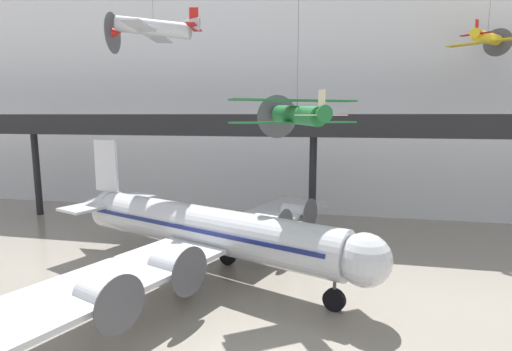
{
  "coord_description": "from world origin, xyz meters",
  "views": [
    {
      "loc": [
        2.34,
        -13.96,
        10.99
      ],
      "look_at": [
        -2.61,
        9.88,
        7.31
      ],
      "focal_mm": 28.0,
      "sensor_mm": 36.0,
      "label": 1
    }
  ],
  "objects_px": {
    "suspended_plane_yellow_lowwing": "(487,38)",
    "suspended_plane_silver_racer": "(154,28)",
    "suspended_plane_green_biplane": "(297,114)",
    "airliner_silver_main": "(202,229)"
  },
  "relations": [
    {
      "from": "suspended_plane_yellow_lowwing",
      "to": "suspended_plane_silver_racer",
      "type": "distance_m",
      "value": 28.62
    },
    {
      "from": "suspended_plane_green_biplane",
      "to": "suspended_plane_yellow_lowwing",
      "type": "bearing_deg",
      "value": -76.68
    },
    {
      "from": "airliner_silver_main",
      "to": "suspended_plane_yellow_lowwing",
      "type": "distance_m",
      "value": 29.47
    },
    {
      "from": "suspended_plane_green_biplane",
      "to": "suspended_plane_silver_racer",
      "type": "height_order",
      "value": "suspended_plane_silver_racer"
    },
    {
      "from": "airliner_silver_main",
      "to": "suspended_plane_silver_racer",
      "type": "height_order",
      "value": "suspended_plane_silver_racer"
    },
    {
      "from": "airliner_silver_main",
      "to": "suspended_plane_yellow_lowwing",
      "type": "xyz_separation_m",
      "value": [
        21.44,
        14.24,
        14.35
      ]
    },
    {
      "from": "suspended_plane_yellow_lowwing",
      "to": "suspended_plane_silver_racer",
      "type": "height_order",
      "value": "same"
    },
    {
      "from": "airliner_silver_main",
      "to": "suspended_plane_green_biplane",
      "type": "xyz_separation_m",
      "value": [
        6.5,
        -0.95,
        7.77
      ]
    },
    {
      "from": "suspended_plane_silver_racer",
      "to": "suspended_plane_green_biplane",
      "type": "bearing_deg",
      "value": 141.71
    },
    {
      "from": "suspended_plane_yellow_lowwing",
      "to": "suspended_plane_green_biplane",
      "type": "height_order",
      "value": "suspended_plane_yellow_lowwing"
    }
  ]
}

